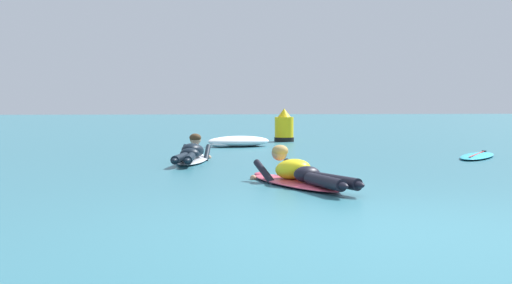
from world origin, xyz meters
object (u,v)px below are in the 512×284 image
Objects in this scene: drifting_surfboard at (477,156)px; surfer_near at (298,175)px; surfer_far at (192,154)px; channel_marker_buoy at (284,129)px.

surfer_near is at bearing -138.19° from drifting_surfboard.
channel_marker_buoy reaches higher than surfer_far.
surfer_far is at bearing 107.17° from surfer_near.
surfer_near and surfer_far have the same top height.
surfer_far is (-1.14, 3.69, 0.00)m from surfer_near.
channel_marker_buoy reaches higher than drifting_surfboard.
surfer_near is 2.67× the size of channel_marker_buoy.
surfer_near is at bearing -72.83° from surfer_far.
surfer_near is 5.94m from drifting_surfboard.
surfer_far is at bearing -114.50° from channel_marker_buoy.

